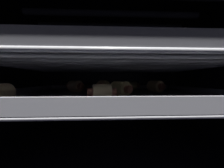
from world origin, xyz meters
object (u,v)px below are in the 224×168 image
Objects in this scene: pig_in_blanket_upper_7 at (176,56)px; pig_in_blanket_upper_0 at (70,61)px; pig_in_blanket_lower_0 at (103,86)px; pig_in_blanket_lower_7 at (75,86)px; pig_in_blanket_upper_3 at (188,41)px; pig_in_blanket_lower_1 at (120,89)px; pig_in_blanket_lower_3 at (102,92)px; pig_in_blanket_upper_2 at (84,55)px; pig_in_blanket_lower_6 at (131,86)px; oven_rack_upper at (113,66)px; pig_in_blanket_upper_4 at (86,59)px; pig_in_blanket_upper_10 at (91,48)px; pig_in_blanket_lower_5 at (74,86)px; pig_in_blanket_upper_6 at (36,53)px; pig_in_blanket_upper_9 at (138,56)px; baking_tray_upper at (113,62)px; oven_rack_lower at (113,98)px; baking_tray_lower at (113,94)px; pig_in_blanket_upper_1 at (129,61)px; pig_in_blanket_lower_4 at (155,86)px; pig_in_blanket_upper_5 at (110,54)px; pig_in_blanket_upper_8 at (136,62)px.

pig_in_blanket_upper_0 is at bearing 164.18° from pig_in_blanket_upper_7.
pig_in_blanket_lower_7 is at bearing 164.29° from pig_in_blanket_lower_0.
pig_in_blanket_upper_3 reaches higher than pig_in_blanket_lower_0.
pig_in_blanket_lower_0 is 9.15cm from pig_in_blanket_lower_1.
pig_in_blanket_lower_3 is 0.93× the size of pig_in_blanket_upper_2.
pig_in_blanket_lower_3 is 0.84× the size of pig_in_blanket_lower_6.
pig_in_blanket_upper_3 reaches higher than oven_rack_upper.
pig_in_blanket_upper_4 is at bearing 106.61° from pig_in_blanket_lower_3.
pig_in_blanket_upper_3 is 0.95× the size of pig_in_blanket_upper_10.
pig_in_blanket_upper_10 reaches higher than pig_in_blanket_lower_5.
pig_in_blanket_upper_6 is 0.84× the size of pig_in_blanket_upper_9.
pig_in_blanket_lower_1 is at bearing -80.52° from baking_tray_upper.
oven_rack_lower is 0.84cm from baking_tray_lower.
pig_in_blanket_upper_9 is (6.42, 0.58, 10.75)cm from oven_rack_lower.
pig_in_blanket_upper_10 is (-4.69, -7.32, 2.78)cm from oven_rack_upper.
pig_in_blanket_lower_0 is at bearing -131.25° from pig_in_blanket_lower_6.
pig_in_blanket_lower_1 is 1.15× the size of pig_in_blanket_upper_0.
pig_in_blanket_lower_0 is at bearing -134.90° from pig_in_blanket_upper_1.
pig_in_blanket_upper_2 is at bearing 5.56° from pig_in_blanket_upper_6.
pig_in_blanket_upper_10 is (-16.59, -10.12, 7.96)cm from pig_in_blanket_lower_4.
pig_in_blanket_upper_7 reaches higher than oven_rack_lower.
pig_in_blanket_upper_9 is 13.63cm from pig_in_blanket_upper_10.
pig_in_blanket_upper_2 is (-14.49, -12.45, 8.12)cm from pig_in_blanket_lower_6.
baking_tray_upper is at bearing -36.24° from pig_in_blanket_lower_5.
pig_in_blanket_upper_5 is (12.04, -11.33, 0.03)cm from pig_in_blanket_upper_0.
pig_in_blanket_lower_3 is (-2.46, -12.10, 1.65)cm from baking_tray_lower.
pig_in_blanket_upper_0 reaches higher than baking_tray_upper.
pig_in_blanket_upper_10 reaches higher than pig_in_blanket_upper_1.
pig_in_blanket_lower_4 is at bearing 13.21° from oven_rack_lower.
pig_in_blanket_upper_0 is (-10.54, 21.08, 8.03)cm from pig_in_blanket_lower_3.
pig_in_blanket_lower_0 is 8.11cm from pig_in_blanket_lower_7.
pig_in_blanket_upper_5 reaches higher than pig_in_blanket_lower_1.
oven_rack_lower is at bearing -124.05° from pig_in_blanket_upper_8.
oven_rack_lower is 9.11× the size of pig_in_blanket_upper_8.
pig_in_blanket_upper_10 is (-13.67, -20.62, -0.02)cm from pig_in_blanket_upper_8.
baking_tray_lower is 12.37cm from pig_in_blanket_lower_4.
pig_in_blanket_upper_6 is at bearing -149.59° from pig_in_blanket_lower_7.
oven_rack_lower is at bearing -90.00° from baking_tray_upper.
pig_in_blanket_upper_7 is (16.57, 0.61, 9.83)cm from baking_tray_lower.
pig_in_blanket_upper_0 is at bearing 145.36° from oven_rack_upper.
pig_in_blanket_lower_6 is at bearing 48.75° from pig_in_blanket_lower_0.
pig_in_blanket_lower_3 is 24.90cm from pig_in_blanket_upper_0.
oven_rack_upper is 10.39× the size of pig_in_blanket_upper_10.
pig_in_blanket_upper_3 is (24.59, -20.91, 0.28)cm from pig_in_blanket_upper_0.
pig_in_blanket_lower_6 is (7.12, 12.72, 2.57)cm from oven_rack_lower.
pig_in_blanket_lower_4 is 13.51cm from pig_in_blanket_upper_8.
pig_in_blanket_upper_8 is (20.84, 4.61, 8.05)cm from pig_in_blanket_lower_5.
pig_in_blanket_lower_1 is 0.99× the size of pig_in_blanket_lower_7.
pig_in_blanket_upper_6 is at bearing -177.52° from baking_tray_upper.
pig_in_blanket_lower_5 is at bearing 55.43° from pig_in_blanket_upper_6.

